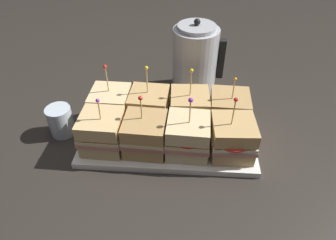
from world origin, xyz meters
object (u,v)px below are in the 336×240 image
(sandwich_front_center_right, at_px, (188,136))
(serving_platter, at_px, (168,137))
(sandwich_back_far_left, at_px, (111,106))
(sandwich_back_far_right, at_px, (229,111))
(sandwich_front_far_right, at_px, (232,138))
(sandwich_front_far_left, at_px, (102,132))
(sandwich_back_center_left, at_px, (149,108))
(sandwich_front_center_left, at_px, (145,134))
(drinking_glass, at_px, (61,121))
(sandwich_back_center_right, at_px, (189,109))
(kettle_steel, at_px, (195,60))

(sandwich_front_center_right, bearing_deg, serving_platter, 133.37)
(sandwich_back_far_left, relative_size, sandwich_back_far_right, 1.10)
(sandwich_front_far_right, distance_m, sandwich_back_far_left, 0.35)
(sandwich_front_far_left, height_order, sandwich_back_center_left, sandwich_back_center_left)
(sandwich_front_far_left, xyz_separation_m, sandwich_back_center_left, (0.11, 0.11, 0.00))
(sandwich_front_far_right, bearing_deg, sandwich_front_center_left, 179.68)
(sandwich_front_center_left, height_order, drinking_glass, sandwich_front_center_left)
(sandwich_back_center_right, bearing_deg, sandwich_back_far_right, -0.14)
(sandwich_back_far_right, relative_size, kettle_steel, 0.66)
(sandwich_front_center_left, xyz_separation_m, sandwich_front_far_right, (0.22, -0.00, 0.00))
(sandwich_front_far_right, xyz_separation_m, sandwich_back_center_left, (-0.22, 0.11, -0.00))
(sandwich_front_far_right, bearing_deg, kettle_steel, 106.86)
(sandwich_back_far_right, bearing_deg, serving_platter, -161.84)
(sandwich_back_center_left, height_order, sandwich_back_center_right, sandwich_back_center_right)
(serving_platter, bearing_deg, sandwich_front_center_left, -134.87)
(serving_platter, bearing_deg, drinking_glass, 178.48)
(sandwich_back_center_right, bearing_deg, sandwich_back_center_left, -179.60)
(sandwich_front_center_left, bearing_deg, sandwich_front_center_right, -1.22)
(sandwich_front_far_right, distance_m, drinking_glass, 0.48)
(sandwich_front_center_right, bearing_deg, kettle_steel, 86.97)
(sandwich_back_center_left, xyz_separation_m, sandwich_back_far_right, (0.23, 0.00, -0.00))
(sandwich_front_center_right, xyz_separation_m, sandwich_back_far_right, (0.11, 0.11, -0.00))
(sandwich_front_far_left, xyz_separation_m, sandwich_back_far_right, (0.33, 0.11, -0.00))
(sandwich_back_center_left, relative_size, drinking_glass, 2.08)
(sandwich_front_far_right, relative_size, sandwich_back_center_left, 0.98)
(sandwich_back_center_left, bearing_deg, sandwich_front_center_right, -45.14)
(sandwich_back_far_left, relative_size, sandwich_back_center_right, 0.99)
(sandwich_back_center_left, height_order, drinking_glass, sandwich_back_center_left)
(serving_platter, xyz_separation_m, kettle_steel, (0.07, 0.26, 0.10))
(sandwich_back_center_right, relative_size, drinking_glass, 2.10)
(sandwich_back_center_left, xyz_separation_m, drinking_glass, (-0.25, -0.05, -0.02))
(sandwich_back_center_left, xyz_separation_m, kettle_steel, (0.13, 0.20, 0.05))
(sandwich_front_far_right, xyz_separation_m, sandwich_back_center_right, (-0.11, 0.11, -0.00))
(sandwich_front_far_left, bearing_deg, sandwich_front_far_right, -0.23)
(sandwich_front_center_right, height_order, sandwich_back_center_right, sandwich_back_center_right)
(drinking_glass, bearing_deg, sandwich_back_far_right, 5.69)
(serving_platter, distance_m, sandwich_front_center_right, 0.10)
(sandwich_back_far_left, bearing_deg, sandwich_back_far_right, 0.15)
(sandwich_front_center_right, xyz_separation_m, sandwich_front_far_right, (0.11, 0.00, 0.00))
(sandwich_front_far_right, bearing_deg, sandwich_back_far_right, 89.28)
(sandwich_front_far_left, xyz_separation_m, sandwich_front_far_right, (0.33, -0.00, 0.00))
(sandwich_front_far_left, height_order, sandwich_back_far_right, sandwich_back_far_right)
(sandwich_back_far_right, relative_size, drinking_glass, 1.89)
(serving_platter, relative_size, sandwich_front_center_left, 2.91)
(sandwich_back_center_right, bearing_deg, sandwich_front_far_right, -45.71)
(sandwich_back_far_left, xyz_separation_m, sandwich_back_far_right, (0.33, 0.00, -0.00))
(sandwich_front_center_left, distance_m, kettle_steel, 0.34)
(sandwich_front_center_right, bearing_deg, drinking_glass, 169.59)
(sandwich_back_center_left, bearing_deg, sandwich_back_far_right, 0.13)
(sandwich_back_far_right, distance_m, kettle_steel, 0.23)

